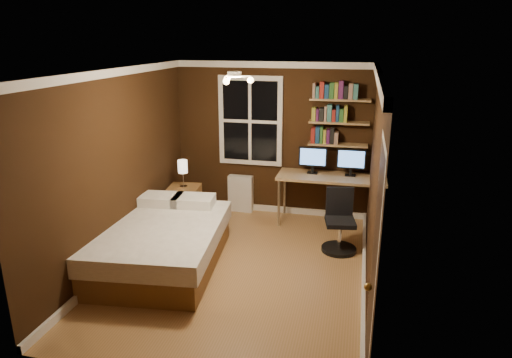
% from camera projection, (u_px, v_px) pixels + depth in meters
% --- Properties ---
extents(floor, '(4.20, 4.20, 0.00)m').
position_uv_depth(floor, '(239.00, 268.00, 5.90)').
color(floor, olive).
rests_on(floor, ground).
extents(wall_back, '(3.20, 0.04, 2.50)m').
position_uv_depth(wall_back, '(272.00, 140.00, 7.48)').
color(wall_back, black).
rests_on(wall_back, ground).
extents(wall_left, '(0.04, 4.20, 2.50)m').
position_uv_depth(wall_left, '(118.00, 168.00, 5.88)').
color(wall_left, black).
rests_on(wall_left, ground).
extents(wall_right, '(0.04, 4.20, 2.50)m').
position_uv_depth(wall_right, '(374.00, 185.00, 5.18)').
color(wall_right, black).
rests_on(wall_right, ground).
extents(ceiling, '(3.20, 4.20, 0.02)m').
position_uv_depth(ceiling, '(237.00, 70.00, 5.16)').
color(ceiling, white).
rests_on(ceiling, wall_back).
extents(window, '(1.06, 0.06, 1.46)m').
position_uv_depth(window, '(250.00, 121.00, 7.44)').
color(window, white).
rests_on(window, wall_back).
extents(door, '(0.03, 0.82, 2.05)m').
position_uv_depth(door, '(373.00, 267.00, 3.81)').
color(door, black).
rests_on(door, ground).
extents(door_knob, '(0.06, 0.06, 0.06)m').
position_uv_depth(door_knob, '(368.00, 287.00, 3.55)').
color(door_knob, gold).
rests_on(door_knob, door).
extents(ceiling_fixture, '(0.44, 0.44, 0.18)m').
position_uv_depth(ceiling_fixture, '(235.00, 80.00, 5.10)').
color(ceiling_fixture, beige).
rests_on(ceiling_fixture, ceiling).
extents(bookshelf_lower, '(0.92, 0.22, 0.03)m').
position_uv_depth(bookshelf_lower, '(338.00, 145.00, 7.14)').
color(bookshelf_lower, '#98724A').
rests_on(bookshelf_lower, wall_back).
extents(books_row_lower, '(0.42, 0.16, 0.23)m').
position_uv_depth(books_row_lower, '(338.00, 136.00, 7.10)').
color(books_row_lower, maroon).
rests_on(books_row_lower, bookshelf_lower).
extents(bookshelf_middle, '(0.92, 0.22, 0.03)m').
position_uv_depth(bookshelf_middle, '(339.00, 122.00, 7.03)').
color(bookshelf_middle, '#98724A').
rests_on(bookshelf_middle, wall_back).
extents(books_row_middle, '(0.54, 0.16, 0.23)m').
position_uv_depth(books_row_middle, '(339.00, 114.00, 7.00)').
color(books_row_middle, navy).
rests_on(books_row_middle, bookshelf_middle).
extents(bookshelf_upper, '(0.92, 0.22, 0.03)m').
position_uv_depth(bookshelf_upper, '(340.00, 100.00, 6.93)').
color(bookshelf_upper, '#98724A').
rests_on(bookshelf_upper, wall_back).
extents(books_row_upper, '(0.60, 0.16, 0.23)m').
position_uv_depth(books_row_upper, '(341.00, 91.00, 6.89)').
color(books_row_upper, '#2B622A').
rests_on(books_row_upper, bookshelf_upper).
extents(bed, '(1.68, 2.19, 0.70)m').
position_uv_depth(bed, '(162.00, 243.00, 5.92)').
color(bed, brown).
rests_on(bed, ground).
extents(nightstand, '(0.53, 0.53, 0.60)m').
position_uv_depth(nightstand, '(185.00, 205.00, 7.30)').
color(nightstand, brown).
rests_on(nightstand, ground).
extents(bedside_lamp, '(0.15, 0.15, 0.44)m').
position_uv_depth(bedside_lamp, '(183.00, 174.00, 7.14)').
color(bedside_lamp, white).
rests_on(bedside_lamp, nightstand).
extents(radiator, '(0.42, 0.15, 0.62)m').
position_uv_depth(radiator, '(241.00, 193.00, 7.77)').
color(radiator, silver).
rests_on(radiator, ground).
extents(desk, '(1.67, 0.63, 0.80)m').
position_uv_depth(desk, '(331.00, 180.00, 7.11)').
color(desk, '#98724A').
rests_on(desk, ground).
extents(monitor_left, '(0.45, 0.12, 0.42)m').
position_uv_depth(monitor_left, '(313.00, 160.00, 7.17)').
color(monitor_left, black).
rests_on(monitor_left, desk).
extents(monitor_right, '(0.45, 0.12, 0.42)m').
position_uv_depth(monitor_right, '(351.00, 163.00, 7.04)').
color(monitor_right, black).
rests_on(monitor_right, desk).
extents(desk_lamp, '(0.14, 0.32, 0.44)m').
position_uv_depth(desk_lamp, '(379.00, 167.00, 6.77)').
color(desk_lamp, silver).
rests_on(desk_lamp, desk).
extents(office_chair, '(0.48, 0.48, 0.88)m').
position_uv_depth(office_chair, '(339.00, 228.00, 6.33)').
color(office_chair, black).
rests_on(office_chair, ground).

